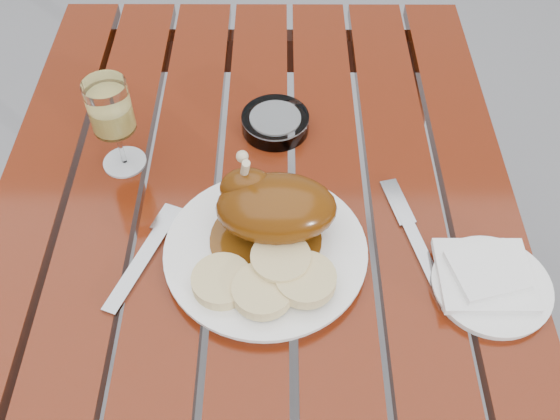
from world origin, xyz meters
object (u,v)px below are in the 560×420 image
object	(u,v)px
table	(259,354)
side_plate	(491,286)
dinner_plate	(266,252)
wine_glass	(115,126)
ashtray	(275,123)

from	to	relation	value
table	side_plate	bearing A→B (deg)	-14.98
dinner_plate	side_plate	bearing A→B (deg)	-9.91
wine_glass	ashtray	bearing A→B (deg)	18.43
table	dinner_plate	distance (m)	0.39
side_plate	wine_glass	bearing A→B (deg)	156.33
table	wine_glass	xyz separation A→B (m)	(-0.21, 0.15, 0.46)
table	dinner_plate	size ratio (longest dim) A/B	4.20
table	ashtray	xyz separation A→B (m)	(0.03, 0.23, 0.39)
side_plate	table	bearing A→B (deg)	165.02
dinner_plate	side_plate	size ratio (longest dim) A/B	1.76
dinner_plate	ashtray	xyz separation A→B (m)	(0.01, 0.26, 0.00)
table	wine_glass	size ratio (longest dim) A/B	7.47
table	dinner_plate	bearing A→B (deg)	-59.64
wine_glass	ashtray	xyz separation A→B (m)	(0.24, 0.08, -0.07)
side_plate	ashtray	world-z (taller)	ashtray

